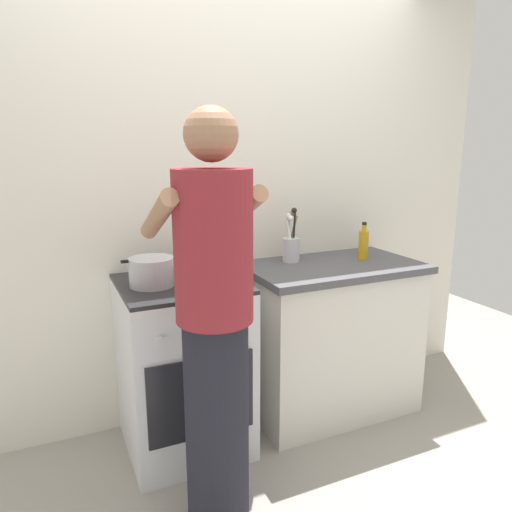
% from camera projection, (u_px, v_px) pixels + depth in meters
% --- Properties ---
extents(ground, '(6.00, 6.00, 0.00)m').
position_uv_depth(ground, '(257.00, 441.00, 2.58)').
color(ground, gray).
extents(back_wall, '(3.20, 0.10, 2.50)m').
position_uv_depth(back_wall, '(253.00, 199.00, 2.83)').
color(back_wall, silver).
rests_on(back_wall, ground).
extents(countertop, '(1.00, 0.60, 0.90)m').
position_uv_depth(countertop, '(331.00, 337.00, 2.84)').
color(countertop, silver).
rests_on(countertop, ground).
extents(stove_range, '(0.60, 0.62, 0.90)m').
position_uv_depth(stove_range, '(183.00, 366.00, 2.47)').
color(stove_range, silver).
rests_on(stove_range, ground).
extents(pot, '(0.28, 0.22, 0.14)m').
position_uv_depth(pot, '(152.00, 272.00, 2.30)').
color(pot, '#B2B2B7').
rests_on(pot, stove_range).
extents(mixing_bowl, '(0.31, 0.31, 0.09)m').
position_uv_depth(mixing_bowl, '(206.00, 269.00, 2.43)').
color(mixing_bowl, '#B7B7BC').
rests_on(mixing_bowl, stove_range).
extents(utensil_crock, '(0.10, 0.10, 0.32)m').
position_uv_depth(utensil_crock, '(291.00, 245.00, 2.77)').
color(utensil_crock, silver).
rests_on(utensil_crock, countertop).
extents(oil_bottle, '(0.06, 0.06, 0.22)m').
position_uv_depth(oil_bottle, '(363.00, 244.00, 2.83)').
color(oil_bottle, gold).
rests_on(oil_bottle, countertop).
extents(person, '(0.41, 0.50, 1.70)m').
position_uv_depth(person, '(215.00, 329.00, 1.87)').
color(person, black).
rests_on(person, ground).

